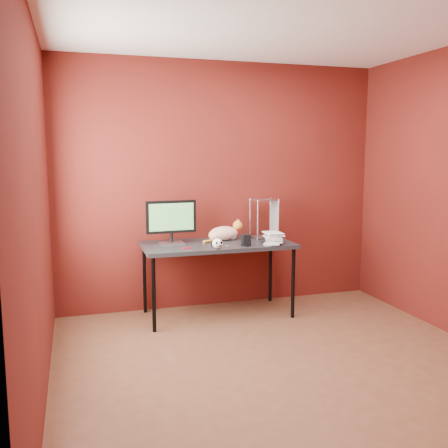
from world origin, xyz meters
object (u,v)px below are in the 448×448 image
object	(u,v)px
speaker	(246,241)
cat	(224,233)
desk	(218,248)
book_stack	(266,179)
monitor	(171,220)
skull_mug	(217,244)

from	to	relation	value
speaker	cat	bearing A→B (deg)	108.68
desk	book_stack	xyz separation A→B (m)	(0.44, -0.18, 0.69)
monitor	speaker	world-z (taller)	monitor
cat	book_stack	xyz separation A→B (m)	(0.34, -0.31, 0.57)
desk	speaker	bearing A→B (deg)	-45.64
cat	speaker	xyz separation A→B (m)	(0.12, -0.36, -0.02)
speaker	desk	bearing A→B (deg)	135.07
monitor	skull_mug	world-z (taller)	monitor
cat	book_stack	size ratio (longest dim) A/B	0.35
monitor	desk	bearing A→B (deg)	-12.66
monitor	book_stack	size ratio (longest dim) A/B	0.39
monitor	skull_mug	size ratio (longest dim) A/B	4.99
desk	skull_mug	distance (m)	0.32
desk	cat	size ratio (longest dim) A/B	3.30
cat	speaker	bearing A→B (deg)	-76.94
speaker	monitor	bearing A→B (deg)	156.40
skull_mug	desk	bearing A→B (deg)	69.25
desk	monitor	size ratio (longest dim) A/B	2.98
speaker	book_stack	size ratio (longest dim) A/B	0.09
book_stack	skull_mug	bearing A→B (deg)	-167.81
cat	speaker	size ratio (longest dim) A/B	4.03
book_stack	monitor	bearing A→B (deg)	164.23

